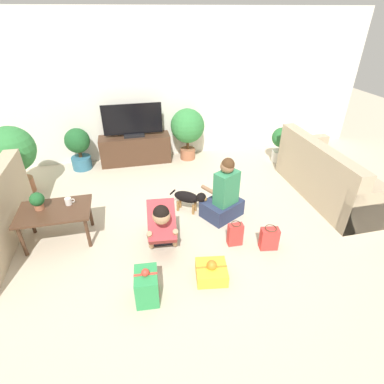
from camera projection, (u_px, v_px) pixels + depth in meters
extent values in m
plane|color=beige|center=(182.00, 235.00, 3.93)|extent=(16.00, 16.00, 0.00)
cube|color=white|center=(153.00, 89.00, 5.44)|extent=(8.40, 0.06, 2.60)
cube|color=tan|center=(331.00, 182.00, 4.67)|extent=(0.85, 1.94, 0.46)
cube|color=tan|center=(318.00, 159.00, 4.38)|extent=(0.20, 1.94, 0.42)
cube|color=tan|center=(374.00, 209.00, 3.89)|extent=(0.85, 0.16, 0.64)
cube|color=tan|center=(302.00, 154.00, 5.37)|extent=(0.85, 0.16, 0.64)
cube|color=red|center=(343.00, 170.00, 4.18)|extent=(0.18, 0.34, 0.32)
cube|color=#288E6B|center=(317.00, 152.00, 4.72)|extent=(0.18, 0.34, 0.32)
cube|color=#472D1E|center=(54.00, 211.00, 3.64)|extent=(0.86, 0.56, 0.03)
cylinder|color=#472D1E|center=(22.00, 241.00, 3.50)|extent=(0.04, 0.04, 0.43)
cylinder|color=#472D1E|center=(88.00, 233.00, 3.64)|extent=(0.04, 0.04, 0.43)
cylinder|color=#472D1E|center=(31.00, 219.00, 3.87)|extent=(0.04, 0.04, 0.43)
cylinder|color=#472D1E|center=(90.00, 212.00, 4.01)|extent=(0.04, 0.04, 0.43)
cube|color=#472D1E|center=(136.00, 149.00, 5.68)|extent=(1.30, 0.38, 0.53)
cube|color=black|center=(134.00, 135.00, 5.53)|extent=(0.37, 0.20, 0.05)
cube|color=black|center=(132.00, 119.00, 5.37)|extent=(1.06, 0.03, 0.55)
cylinder|color=#A36042|center=(23.00, 185.00, 4.81)|extent=(0.34, 0.34, 0.23)
cylinder|color=brown|center=(19.00, 173.00, 4.69)|extent=(0.06, 0.06, 0.21)
sphere|color=#337F3D|center=(11.00, 149.00, 4.48)|extent=(0.70, 0.70, 0.70)
cylinder|color=beige|center=(279.00, 156.00, 5.80)|extent=(0.29, 0.29, 0.22)
cylinder|color=brown|center=(280.00, 148.00, 5.71)|extent=(0.05, 0.05, 0.11)
sphere|color=#286B33|center=(282.00, 137.00, 5.60)|extent=(0.37, 0.37, 0.37)
cylinder|color=#336B84|center=(82.00, 163.00, 5.53)|extent=(0.35, 0.35, 0.23)
cylinder|color=brown|center=(80.00, 154.00, 5.43)|extent=(0.06, 0.06, 0.13)
sphere|color=#1E5628|center=(77.00, 141.00, 5.30)|extent=(0.44, 0.44, 0.44)
cylinder|color=#A36042|center=(188.00, 153.00, 5.91)|extent=(0.29, 0.29, 0.20)
cylinder|color=brown|center=(188.00, 144.00, 5.81)|extent=(0.05, 0.05, 0.19)
sphere|color=#337F3D|center=(188.00, 126.00, 5.62)|extent=(0.64, 0.64, 0.64)
cube|color=#23232D|center=(162.00, 226.00, 3.86)|extent=(0.33, 0.47, 0.28)
cube|color=#AD3338|center=(162.00, 221.00, 3.47)|extent=(0.37, 0.53, 0.47)
sphere|color=tan|center=(161.00, 216.00, 3.19)|extent=(0.19, 0.19, 0.19)
sphere|color=black|center=(161.00, 213.00, 3.18)|extent=(0.18, 0.18, 0.18)
cylinder|color=tan|center=(150.00, 240.00, 3.46)|extent=(0.09, 0.28, 0.41)
cylinder|color=tan|center=(175.00, 238.00, 3.49)|extent=(0.09, 0.28, 0.41)
cube|color=#283351|center=(222.00, 208.00, 4.25)|extent=(0.65, 0.60, 0.24)
cube|color=#338456|center=(226.00, 188.00, 4.03)|extent=(0.38, 0.33, 0.48)
sphere|color=#8E6647|center=(227.00, 166.00, 3.87)|extent=(0.19, 0.19, 0.19)
sphere|color=#472D19|center=(228.00, 164.00, 3.84)|extent=(0.17, 0.17, 0.17)
cylinder|color=#8E6647|center=(222.00, 184.00, 4.27)|extent=(0.17, 0.25, 0.06)
cylinder|color=#8E6647|center=(209.00, 190.00, 4.12)|extent=(0.17, 0.25, 0.06)
ellipsoid|color=black|center=(187.00, 197.00, 4.29)|extent=(0.40, 0.34, 0.17)
sphere|color=black|center=(201.00, 198.00, 4.20)|extent=(0.14, 0.14, 0.14)
sphere|color=olive|center=(205.00, 199.00, 4.18)|extent=(0.06, 0.06, 0.06)
cylinder|color=black|center=(173.00, 192.00, 4.34)|extent=(0.09, 0.07, 0.11)
cylinder|color=olive|center=(193.00, 210.00, 4.30)|extent=(0.04, 0.04, 0.16)
cylinder|color=olive|center=(195.00, 206.00, 4.37)|extent=(0.04, 0.04, 0.16)
cylinder|color=olive|center=(178.00, 206.00, 4.37)|extent=(0.04, 0.04, 0.16)
cylinder|color=olive|center=(180.00, 203.00, 4.44)|extent=(0.04, 0.04, 0.16)
cube|color=yellow|center=(211.00, 272.00, 3.27)|extent=(0.38, 0.38, 0.15)
cube|color=orange|center=(211.00, 272.00, 3.27)|extent=(0.34, 0.08, 0.16)
sphere|color=orange|center=(212.00, 265.00, 3.22)|extent=(0.12, 0.12, 0.12)
cube|color=#2D934C|center=(147.00, 286.00, 3.00)|extent=(0.25, 0.32, 0.33)
cube|color=red|center=(147.00, 286.00, 3.00)|extent=(0.23, 0.05, 0.34)
sphere|color=red|center=(145.00, 273.00, 2.90)|extent=(0.08, 0.08, 0.08)
cube|color=red|center=(269.00, 239.00, 3.65)|extent=(0.23, 0.15, 0.29)
torus|color=#4C3823|center=(271.00, 228.00, 3.56)|extent=(0.16, 0.16, 0.01)
cube|color=red|center=(235.00, 234.00, 3.71)|extent=(0.18, 0.10, 0.30)
torus|color=#4C3823|center=(236.00, 224.00, 3.62)|extent=(0.12, 0.12, 0.01)
cylinder|color=silver|center=(68.00, 201.00, 3.71)|extent=(0.08, 0.08, 0.09)
torus|color=silver|center=(73.00, 201.00, 3.72)|extent=(0.06, 0.01, 0.06)
cylinder|color=#A36042|center=(39.00, 206.00, 3.63)|extent=(0.11, 0.11, 0.07)
sphere|color=#1E5628|center=(37.00, 199.00, 3.58)|extent=(0.17, 0.17, 0.17)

